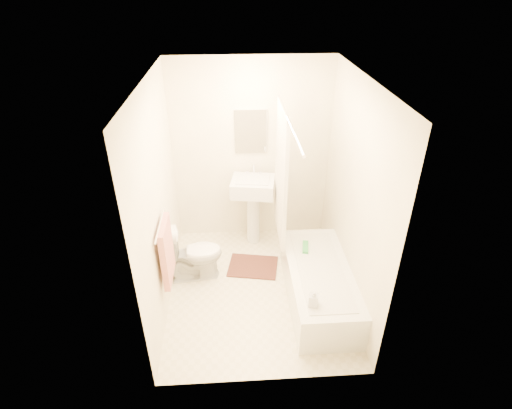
{
  "coord_description": "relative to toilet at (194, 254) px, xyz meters",
  "views": [
    {
      "loc": [
        -0.24,
        -3.5,
        3.23
      ],
      "look_at": [
        0.0,
        0.25,
        1.0
      ],
      "focal_mm": 28.0,
      "sensor_mm": 36.0,
      "label": 1
    }
  ],
  "objects": [
    {
      "name": "shower_curtain",
      "position": [
        1.03,
        0.21,
        0.89
      ],
      "size": [
        0.04,
        0.8,
        1.55
      ],
      "primitive_type": "cube",
      "color": "silver",
      "rests_on": "curtain_rod"
    },
    {
      "name": "wall_back",
      "position": [
        0.73,
        0.91,
        0.87
      ],
      "size": [
        2.0,
        0.02,
        2.4
      ],
      "primitive_type": "cube",
      "color": "beige",
      "rests_on": "ground"
    },
    {
      "name": "ceiling",
      "position": [
        0.73,
        -0.29,
        2.07
      ],
      "size": [
        2.4,
        2.4,
        0.0
      ],
      "primitive_type": "plane",
      "color": "white",
      "rests_on": "ground"
    },
    {
      "name": "bathtub",
      "position": [
        1.4,
        -0.49,
        -0.11
      ],
      "size": [
        0.66,
        1.52,
        0.43
      ],
      "primitive_type": null,
      "color": "white",
      "rests_on": "floor"
    },
    {
      "name": "toilet",
      "position": [
        0.0,
        0.0,
        0.0
      ],
      "size": [
        0.7,
        0.45,
        0.65
      ],
      "primitive_type": "imported",
      "rotation": [
        0.0,
        0.0,
        1.68
      ],
      "color": "white",
      "rests_on": "floor"
    },
    {
      "name": "toilet_paper",
      "position": [
        -0.2,
        -0.17,
        0.37
      ],
      "size": [
        0.11,
        0.12,
        0.12
      ],
      "primitive_type": "cylinder",
      "rotation": [
        0.0,
        1.57,
        0.0
      ],
      "color": "white",
      "rests_on": "wall_left"
    },
    {
      "name": "curtain_rod",
      "position": [
        1.03,
        -0.19,
        1.67
      ],
      "size": [
        0.03,
        1.7,
        0.03
      ],
      "primitive_type": "cylinder",
      "rotation": [
        1.57,
        0.0,
        0.0
      ],
      "color": "silver",
      "rests_on": "wall_back"
    },
    {
      "name": "wall_right",
      "position": [
        1.73,
        -0.29,
        0.87
      ],
      "size": [
        0.02,
        2.4,
        2.4
      ],
      "primitive_type": "cube",
      "color": "beige",
      "rests_on": "ground"
    },
    {
      "name": "bath_mat",
      "position": [
        0.7,
        0.11,
        -0.32
      ],
      "size": [
        0.67,
        0.55,
        0.02
      ],
      "primitive_type": "cube",
      "rotation": [
        0.0,
        0.0,
        -0.18
      ],
      "color": "#4A2A1C",
      "rests_on": "floor"
    },
    {
      "name": "mirror",
      "position": [
        0.73,
        0.89,
        1.17
      ],
      "size": [
        0.4,
        0.03,
        0.55
      ],
      "primitive_type": "cube",
      "color": "white",
      "rests_on": "wall_back"
    },
    {
      "name": "soap_bottle",
      "position": [
        1.22,
        -1.02,
        0.2
      ],
      "size": [
        0.11,
        0.11,
        0.19
      ],
      "primitive_type": "imported",
      "rotation": [
        0.0,
        0.0,
        -0.28
      ],
      "color": "white",
      "rests_on": "bathtub"
    },
    {
      "name": "sink",
      "position": [
        0.74,
        0.66,
        0.2
      ],
      "size": [
        0.59,
        0.5,
        1.04
      ],
      "primitive_type": null,
      "rotation": [
        0.0,
        0.0,
        -0.15
      ],
      "color": "silver",
      "rests_on": "floor"
    },
    {
      "name": "wall_left",
      "position": [
        -0.27,
        -0.29,
        0.87
      ],
      "size": [
        0.02,
        2.4,
        2.4
      ],
      "primitive_type": "cube",
      "color": "beige",
      "rests_on": "ground"
    },
    {
      "name": "scrub_brush",
      "position": [
        1.3,
        -0.12,
        0.12
      ],
      "size": [
        0.1,
        0.23,
        0.04
      ],
      "primitive_type": "cube",
      "rotation": [
        0.0,
        0.0,
        -0.18
      ],
      "color": "green",
      "rests_on": "bathtub"
    },
    {
      "name": "towel",
      "position": [
        -0.2,
        -0.54,
        0.45
      ],
      "size": [
        0.06,
        0.45,
        0.66
      ],
      "primitive_type": "cube",
      "color": "#CC7266",
      "rests_on": "towel_bar"
    },
    {
      "name": "floor",
      "position": [
        0.73,
        -0.29,
        -0.33
      ],
      "size": [
        2.4,
        2.4,
        0.0
      ],
      "primitive_type": "plane",
      "color": "beige",
      "rests_on": "ground"
    },
    {
      "name": "towel_bar",
      "position": [
        -0.23,
        -0.54,
        0.77
      ],
      "size": [
        0.02,
        0.6,
        0.02
      ],
      "primitive_type": "cylinder",
      "rotation": [
        1.57,
        0.0,
        0.0
      ],
      "color": "silver",
      "rests_on": "wall_left"
    }
  ]
}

